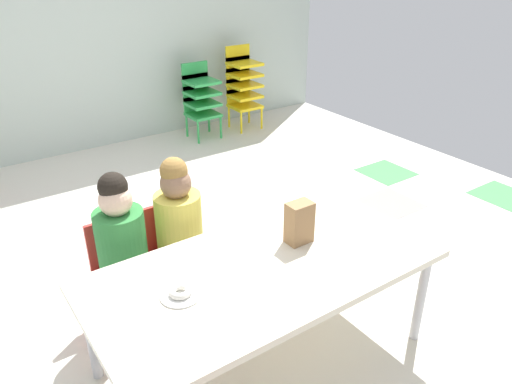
# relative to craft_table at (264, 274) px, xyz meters

# --- Properties ---
(ground_plane) EXTENTS (6.17, 5.37, 0.02)m
(ground_plane) POSITION_rel_craft_table_xyz_m (0.04, 0.78, -0.53)
(ground_plane) COLOR silver
(back_wall) EXTENTS (6.17, 0.10, 2.57)m
(back_wall) POSITION_rel_craft_table_xyz_m (0.05, 3.46, 0.76)
(back_wall) COLOR #B2C1B7
(back_wall) RESTS_ON ground_plane
(craft_table) EXTENTS (1.67, 0.84, 0.57)m
(craft_table) POSITION_rel_craft_table_xyz_m (0.00, 0.00, 0.00)
(craft_table) COLOR beige
(craft_table) RESTS_ON ground_plane
(seated_child_near_camera) EXTENTS (0.32, 0.31, 0.92)m
(seated_child_near_camera) POSITION_rel_craft_table_xyz_m (-0.46, 0.65, 0.03)
(seated_child_near_camera) COLOR red
(seated_child_near_camera) RESTS_ON ground_plane
(seated_child_middle_seat) EXTENTS (0.32, 0.31, 0.92)m
(seated_child_middle_seat) POSITION_rel_craft_table_xyz_m (-0.13, 0.65, 0.03)
(seated_child_middle_seat) COLOR red
(seated_child_middle_seat) RESTS_ON ground_plane
(kid_chair_green_stack) EXTENTS (0.32, 0.30, 0.80)m
(kid_chair_green_stack) POSITION_rel_craft_table_xyz_m (1.35, 3.06, -0.07)
(kid_chair_green_stack) COLOR green
(kid_chair_green_stack) RESTS_ON ground_plane
(kid_chair_yellow_stack) EXTENTS (0.32, 0.30, 0.92)m
(kid_chair_yellow_stack) POSITION_rel_craft_table_xyz_m (1.90, 3.06, -0.01)
(kid_chair_yellow_stack) COLOR yellow
(kid_chair_yellow_stack) RESTS_ON ground_plane
(paper_bag_brown) EXTENTS (0.13, 0.09, 0.22)m
(paper_bag_brown) POSITION_rel_craft_table_xyz_m (0.27, 0.07, 0.16)
(paper_bag_brown) COLOR #9E754C
(paper_bag_brown) RESTS_ON craft_table
(paper_plate_near_edge) EXTENTS (0.18, 0.18, 0.01)m
(paper_plate_near_edge) POSITION_rel_craft_table_xyz_m (-0.43, 0.03, 0.05)
(paper_plate_near_edge) COLOR white
(paper_plate_near_edge) RESTS_ON craft_table
(donut_powdered_on_plate) EXTENTS (0.10, 0.10, 0.03)m
(donut_powdered_on_plate) POSITION_rel_craft_table_xyz_m (-0.43, 0.03, 0.07)
(donut_powdered_on_plate) COLOR white
(donut_powdered_on_plate) RESTS_ON craft_table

